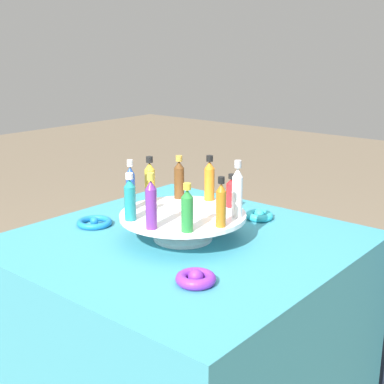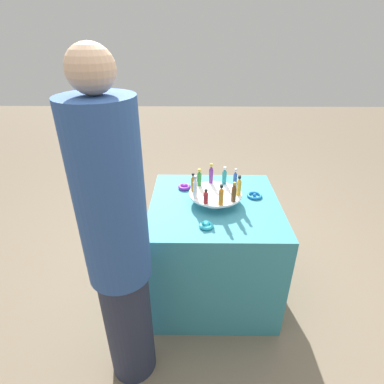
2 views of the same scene
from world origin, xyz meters
name	(u,v)px [view 1 (image 1 of 2)]	position (x,y,z in m)	size (l,w,h in m)	color
party_table	(184,361)	(0.00, 0.00, 0.37)	(0.83, 0.83, 0.74)	teal
display_stand	(183,220)	(0.00, 0.00, 0.79)	(0.33, 0.33, 0.07)	white
bottle_brown	(179,179)	(0.10, 0.10, 0.87)	(0.03, 0.03, 0.12)	brown
bottle_gold	(150,181)	(0.02, 0.14, 0.87)	(0.03, 0.03, 0.13)	gold
bottle_blue	(131,187)	(-0.06, 0.13, 0.87)	(0.02, 0.02, 0.14)	#234CAD
bottle_teal	(130,199)	(-0.13, 0.06, 0.87)	(0.03, 0.03, 0.12)	teal
bottle_purple	(151,203)	(-0.14, -0.02, 0.87)	(0.03, 0.03, 0.14)	#702D93
bottle_green	(187,209)	(-0.10, -0.10, 0.86)	(0.03, 0.03, 0.12)	#288438
bottle_amber	(221,204)	(-0.02, -0.14, 0.87)	(0.02, 0.02, 0.12)	#AD6B19
bottle_clear	(237,191)	(0.06, -0.13, 0.88)	(0.03, 0.03, 0.15)	silver
bottle_red	(232,192)	(0.13, -0.06, 0.85)	(0.03, 0.03, 0.09)	#B21E23
bottle_orange	(209,180)	(0.14, 0.02, 0.87)	(0.03, 0.03, 0.13)	orange
ribbon_bow_blue	(94,222)	(-0.08, 0.27, 0.75)	(0.10, 0.10, 0.02)	blue
ribbon_bow_purple	(196,278)	(-0.19, -0.20, 0.75)	(0.09, 0.09, 0.03)	purple
ribbon_bow_teal	(259,215)	(0.27, -0.06, 0.75)	(0.08, 0.08, 0.03)	#2DB7CC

